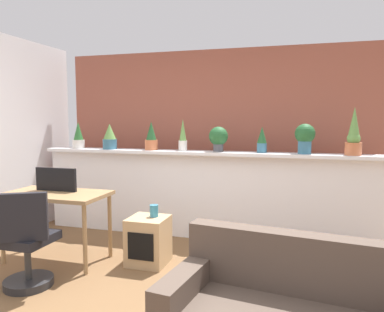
{
  "coord_description": "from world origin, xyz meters",
  "views": [
    {
      "loc": [
        1.19,
        -2.58,
        1.54
      ],
      "look_at": [
        0.16,
        0.94,
        1.17
      ],
      "focal_mm": 34.83,
      "sensor_mm": 36.0,
      "label": 1
    }
  ],
  "objects_px": {
    "potted_plant_5": "(262,140)",
    "office_chair": "(26,247)",
    "potted_plant_2": "(151,137)",
    "potted_plant_6": "(305,137)",
    "vase_on_shelf": "(154,211)",
    "potted_plant_3": "(183,136)",
    "potted_plant_0": "(78,136)",
    "desk": "(56,200)",
    "tv_monitor": "(56,179)",
    "side_cube_shelf": "(148,241)",
    "potted_plant_1": "(110,137)",
    "potted_plant_4": "(218,137)",
    "potted_plant_7": "(354,136)"
  },
  "relations": [
    {
      "from": "potted_plant_5",
      "to": "office_chair",
      "type": "bearing_deg",
      "value": -135.37
    },
    {
      "from": "potted_plant_2",
      "to": "potted_plant_6",
      "type": "bearing_deg",
      "value": 0.16
    },
    {
      "from": "vase_on_shelf",
      "to": "potted_plant_3",
      "type": "bearing_deg",
      "value": 88.61
    },
    {
      "from": "potted_plant_0",
      "to": "potted_plant_2",
      "type": "relative_size",
      "value": 0.98
    },
    {
      "from": "desk",
      "to": "vase_on_shelf",
      "type": "distance_m",
      "value": 1.07
    },
    {
      "from": "office_chair",
      "to": "potted_plant_3",
      "type": "bearing_deg",
      "value": 64.24
    },
    {
      "from": "tv_monitor",
      "to": "side_cube_shelf",
      "type": "xyz_separation_m",
      "value": [
        1.04,
        0.11,
        -0.63
      ]
    },
    {
      "from": "potted_plant_3",
      "to": "vase_on_shelf",
      "type": "distance_m",
      "value": 1.2
    },
    {
      "from": "tv_monitor",
      "to": "side_cube_shelf",
      "type": "relative_size",
      "value": 0.99
    },
    {
      "from": "potted_plant_1",
      "to": "tv_monitor",
      "type": "bearing_deg",
      "value": -94.46
    },
    {
      "from": "potted_plant_2",
      "to": "potted_plant_0",
      "type": "bearing_deg",
      "value": -179.1
    },
    {
      "from": "potted_plant_4",
      "to": "desk",
      "type": "xyz_separation_m",
      "value": [
        -1.52,
        -1.2,
        -0.64
      ]
    },
    {
      "from": "vase_on_shelf",
      "to": "desk",
      "type": "bearing_deg",
      "value": -166.89
    },
    {
      "from": "potted_plant_3",
      "to": "office_chair",
      "type": "height_order",
      "value": "potted_plant_3"
    },
    {
      "from": "potted_plant_0",
      "to": "potted_plant_7",
      "type": "distance_m",
      "value": 3.55
    },
    {
      "from": "potted_plant_2",
      "to": "potted_plant_6",
      "type": "relative_size",
      "value": 1.06
    },
    {
      "from": "potted_plant_4",
      "to": "vase_on_shelf",
      "type": "xyz_separation_m",
      "value": [
        -0.49,
        -0.96,
        -0.74
      ]
    },
    {
      "from": "potted_plant_1",
      "to": "vase_on_shelf",
      "type": "xyz_separation_m",
      "value": [
        1.0,
        -0.9,
        -0.73
      ]
    },
    {
      "from": "potted_plant_4",
      "to": "side_cube_shelf",
      "type": "xyz_separation_m",
      "value": [
        -0.54,
        -1.01,
        -1.06
      ]
    },
    {
      "from": "potted_plant_1",
      "to": "potted_plant_3",
      "type": "height_order",
      "value": "potted_plant_3"
    },
    {
      "from": "office_chair",
      "to": "vase_on_shelf",
      "type": "bearing_deg",
      "value": 46.37
    },
    {
      "from": "vase_on_shelf",
      "to": "potted_plant_6",
      "type": "bearing_deg",
      "value": 31.67
    },
    {
      "from": "office_chair",
      "to": "vase_on_shelf",
      "type": "xyz_separation_m",
      "value": [
        0.87,
        0.92,
        0.18
      ]
    },
    {
      "from": "potted_plant_0",
      "to": "potted_plant_2",
      "type": "xyz_separation_m",
      "value": [
        1.09,
        0.02,
        0.0
      ]
    },
    {
      "from": "potted_plant_1",
      "to": "side_cube_shelf",
      "type": "relative_size",
      "value": 0.69
    },
    {
      "from": "potted_plant_4",
      "to": "potted_plant_7",
      "type": "height_order",
      "value": "potted_plant_7"
    },
    {
      "from": "tv_monitor",
      "to": "vase_on_shelf",
      "type": "relative_size",
      "value": 3.85
    },
    {
      "from": "potted_plant_0",
      "to": "desk",
      "type": "distance_m",
      "value": 1.4
    },
    {
      "from": "potted_plant_3",
      "to": "potted_plant_7",
      "type": "distance_m",
      "value": 2.03
    },
    {
      "from": "potted_plant_3",
      "to": "potted_plant_5",
      "type": "bearing_deg",
      "value": 1.09
    },
    {
      "from": "office_chair",
      "to": "vase_on_shelf",
      "type": "height_order",
      "value": "office_chair"
    },
    {
      "from": "tv_monitor",
      "to": "side_cube_shelf",
      "type": "distance_m",
      "value": 1.22
    },
    {
      "from": "potted_plant_7",
      "to": "office_chair",
      "type": "bearing_deg",
      "value": -147.97
    },
    {
      "from": "desk",
      "to": "vase_on_shelf",
      "type": "height_order",
      "value": "desk"
    },
    {
      "from": "potted_plant_1",
      "to": "tv_monitor",
      "type": "height_order",
      "value": "potted_plant_1"
    },
    {
      "from": "potted_plant_4",
      "to": "side_cube_shelf",
      "type": "bearing_deg",
      "value": -117.97
    },
    {
      "from": "office_chair",
      "to": "desk",
      "type": "bearing_deg",
      "value": 103.52
    },
    {
      "from": "potted_plant_6",
      "to": "potted_plant_1",
      "type": "bearing_deg",
      "value": -179.15
    },
    {
      "from": "potted_plant_5",
      "to": "office_chair",
      "type": "distance_m",
      "value": 2.82
    },
    {
      "from": "potted_plant_4",
      "to": "office_chair",
      "type": "height_order",
      "value": "potted_plant_4"
    },
    {
      "from": "potted_plant_4",
      "to": "desk",
      "type": "bearing_deg",
      "value": -141.82
    },
    {
      "from": "potted_plant_2",
      "to": "office_chair",
      "type": "relative_size",
      "value": 0.41
    },
    {
      "from": "potted_plant_0",
      "to": "potted_plant_6",
      "type": "relative_size",
      "value": 1.04
    },
    {
      "from": "potted_plant_3",
      "to": "desk",
      "type": "xyz_separation_m",
      "value": [
        -1.06,
        -1.18,
        -0.65
      ]
    },
    {
      "from": "potted_plant_0",
      "to": "potted_plant_1",
      "type": "distance_m",
      "value": 0.5
    },
    {
      "from": "tv_monitor",
      "to": "office_chair",
      "type": "bearing_deg",
      "value": -74.11
    },
    {
      "from": "potted_plant_2",
      "to": "potted_plant_5",
      "type": "xyz_separation_m",
      "value": [
        1.44,
        0.02,
        -0.01
      ]
    },
    {
      "from": "potted_plant_1",
      "to": "tv_monitor",
      "type": "relative_size",
      "value": 0.7
    },
    {
      "from": "potted_plant_4",
      "to": "vase_on_shelf",
      "type": "height_order",
      "value": "potted_plant_4"
    },
    {
      "from": "side_cube_shelf",
      "to": "potted_plant_3",
      "type": "bearing_deg",
      "value": 85.86
    }
  ]
}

